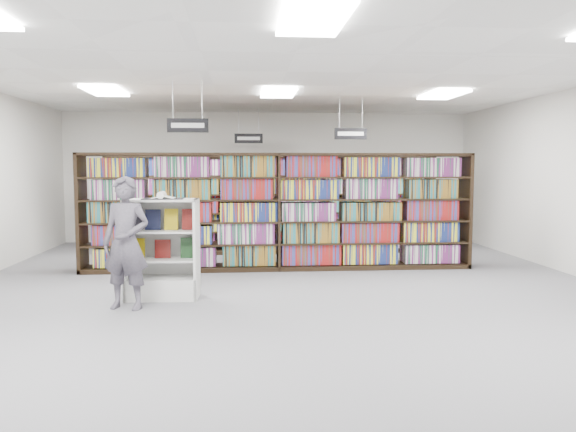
{
  "coord_description": "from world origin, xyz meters",
  "views": [
    {
      "loc": [
        -0.62,
        -8.07,
        1.85
      ],
      "look_at": [
        0.06,
        0.5,
        1.1
      ],
      "focal_mm": 35.0,
      "sensor_mm": 36.0,
      "label": 1
    }
  ],
  "objects": [
    {
      "name": "floor",
      "position": [
        0.0,
        0.0,
        0.0
      ],
      "size": [
        12.0,
        12.0,
        0.0
      ],
      "primitive_type": "plane",
      "color": "#5A5A5F",
      "rests_on": "ground"
    },
    {
      "name": "ceiling",
      "position": [
        0.0,
        0.0,
        3.2
      ],
      "size": [
        10.0,
        12.0,
        0.1
      ],
      "primitive_type": "cube",
      "color": "white",
      "rests_on": "wall_back"
    },
    {
      "name": "wall_back",
      "position": [
        0.0,
        6.0,
        1.6
      ],
      "size": [
        10.0,
        0.1,
        3.2
      ],
      "primitive_type": "cube",
      "color": "silver",
      "rests_on": "ground"
    },
    {
      "name": "wall_front",
      "position": [
        0.0,
        -6.0,
        1.6
      ],
      "size": [
        10.0,
        0.1,
        3.2
      ],
      "primitive_type": "cube",
      "color": "silver",
      "rests_on": "ground"
    },
    {
      "name": "bookshelf_row_near",
      "position": [
        0.0,
        2.0,
        1.05
      ],
      "size": [
        7.0,
        0.6,
        2.1
      ],
      "color": "black",
      "rests_on": "floor"
    },
    {
      "name": "bookshelf_row_mid",
      "position": [
        0.0,
        4.0,
        1.05
      ],
      "size": [
        7.0,
        0.6,
        2.1
      ],
      "color": "black",
      "rests_on": "floor"
    },
    {
      "name": "bookshelf_row_far",
      "position": [
        0.0,
        5.7,
        1.05
      ],
      "size": [
        7.0,
        0.6,
        2.1
      ],
      "color": "black",
      "rests_on": "floor"
    },
    {
      "name": "aisle_sign_left",
      "position": [
        -1.5,
        1.0,
        2.53
      ],
      "size": [
        0.65,
        0.02,
        0.8
      ],
      "color": "#B2B2B7",
      "rests_on": "ceiling"
    },
    {
      "name": "aisle_sign_right",
      "position": [
        1.5,
        3.0,
        2.53
      ],
      "size": [
        0.65,
        0.02,
        0.8
      ],
      "color": "#B2B2B7",
      "rests_on": "ceiling"
    },
    {
      "name": "aisle_sign_center",
      "position": [
        -0.5,
        5.0,
        2.53
      ],
      "size": [
        0.65,
        0.02,
        0.8
      ],
      "color": "#B2B2B7",
      "rests_on": "ceiling"
    },
    {
      "name": "troffer_front_center",
      "position": [
        0.0,
        -3.0,
        3.16
      ],
      "size": [
        0.6,
        1.2,
        0.04
      ],
      "primitive_type": "cube",
      "color": "white",
      "rests_on": "ceiling"
    },
    {
      "name": "troffer_back_left",
      "position": [
        -3.0,
        2.0,
        3.16
      ],
      "size": [
        0.6,
        1.2,
        0.04
      ],
      "primitive_type": "cube",
      "color": "white",
      "rests_on": "ceiling"
    },
    {
      "name": "troffer_back_center",
      "position": [
        0.0,
        2.0,
        3.16
      ],
      "size": [
        0.6,
        1.2,
        0.04
      ],
      "primitive_type": "cube",
      "color": "white",
      "rests_on": "ceiling"
    },
    {
      "name": "troffer_back_right",
      "position": [
        3.0,
        2.0,
        3.16
      ],
      "size": [
        0.6,
        1.2,
        0.04
      ],
      "primitive_type": "cube",
      "color": "white",
      "rests_on": "ceiling"
    },
    {
      "name": "endcap_display",
      "position": [
        -1.77,
        -0.11,
        0.47
      ],
      "size": [
        1.03,
        0.54,
        1.41
      ],
      "rotation": [
        0.0,
        0.0,
        -0.04
      ],
      "color": "silver",
      "rests_on": "floor"
    },
    {
      "name": "open_book",
      "position": [
        -1.75,
        -0.19,
        1.44
      ],
      "size": [
        0.56,
        0.33,
        0.13
      ],
      "rotation": [
        0.0,
        0.0,
        0.01
      ],
      "color": "black",
      "rests_on": "endcap_display"
    },
    {
      "name": "shopper",
      "position": [
        -2.15,
        -0.7,
        0.87
      ],
      "size": [
        0.72,
        0.56,
        1.73
      ],
      "primitive_type": "imported",
      "rotation": [
        0.0,
        0.0,
        -0.26
      ],
      "color": "#534E59",
      "rests_on": "floor"
    }
  ]
}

